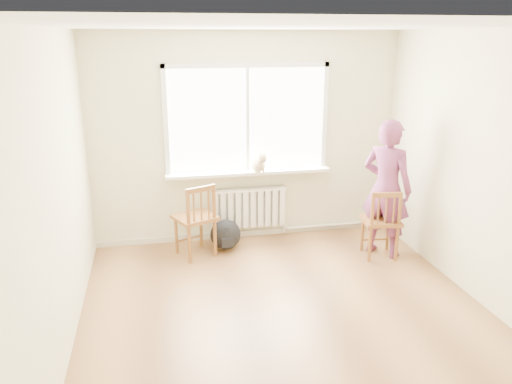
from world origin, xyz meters
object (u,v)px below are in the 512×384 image
chair_right (382,224)px  backpack (225,234)px  cat (258,163)px  chair_left (197,220)px  person (386,189)px

chair_right → backpack: 1.95m
cat → backpack: size_ratio=1.07×
chair_left → backpack: 0.49m
backpack → person: bearing=-15.6°
chair_left → person: person is taller
person → cat: person is taller
chair_left → chair_right: chair_left is taller
chair_left → chair_right: 2.25m
cat → backpack: 1.01m
chair_right → chair_left: bearing=-5.0°
person → cat: (-1.44, 0.72, 0.21)m
person → chair_right: bearing=103.1°
chair_right → backpack: size_ratio=2.24×
backpack → chair_right: bearing=-19.4°
chair_left → cat: size_ratio=2.23×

